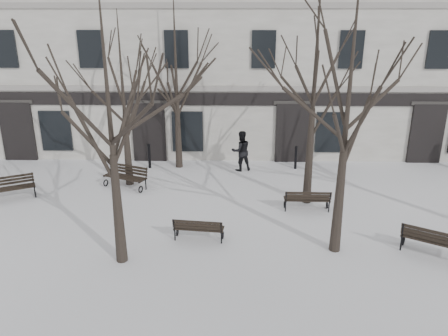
{
  "coord_description": "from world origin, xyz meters",
  "views": [
    {
      "loc": [
        0.63,
        -12.74,
        6.91
      ],
      "look_at": [
        0.29,
        3.0,
        1.36
      ],
      "focal_mm": 35.0,
      "sensor_mm": 36.0,
      "label": 1
    }
  ],
  "objects_px": {
    "bench_0": "(10,187)",
    "bench_4": "(307,199)",
    "tree_1": "(108,96)",
    "bench_3": "(126,176)",
    "tree_2": "(351,79)",
    "bench_2": "(436,241)",
    "bench_1": "(198,228)"
  },
  "relations": [
    {
      "from": "bench_0",
      "to": "bench_4",
      "type": "height_order",
      "value": "bench_0"
    },
    {
      "from": "tree_1",
      "to": "bench_3",
      "type": "distance_m",
      "value": 7.37
    },
    {
      "from": "tree_2",
      "to": "bench_0",
      "type": "height_order",
      "value": "tree_2"
    },
    {
      "from": "bench_2",
      "to": "bench_0",
      "type": "bearing_deg",
      "value": 16.0
    },
    {
      "from": "tree_1",
      "to": "bench_0",
      "type": "relative_size",
      "value": 4.18
    },
    {
      "from": "bench_0",
      "to": "bench_4",
      "type": "distance_m",
      "value": 11.55
    },
    {
      "from": "bench_4",
      "to": "tree_2",
      "type": "bearing_deg",
      "value": 99.12
    },
    {
      "from": "bench_2",
      "to": "bench_3",
      "type": "height_order",
      "value": "bench_2"
    },
    {
      "from": "bench_1",
      "to": "tree_2",
      "type": "bearing_deg",
      "value": 179.76
    },
    {
      "from": "bench_2",
      "to": "bench_3",
      "type": "bearing_deg",
      "value": 4.3
    },
    {
      "from": "tree_1",
      "to": "bench_3",
      "type": "height_order",
      "value": "tree_1"
    },
    {
      "from": "bench_1",
      "to": "bench_3",
      "type": "distance_m",
      "value": 5.66
    },
    {
      "from": "tree_2",
      "to": "bench_2",
      "type": "height_order",
      "value": "tree_2"
    },
    {
      "from": "bench_0",
      "to": "bench_3",
      "type": "relative_size",
      "value": 0.95
    },
    {
      "from": "tree_1",
      "to": "bench_2",
      "type": "height_order",
      "value": "tree_1"
    },
    {
      "from": "tree_1",
      "to": "bench_2",
      "type": "relative_size",
      "value": 3.89
    },
    {
      "from": "bench_1",
      "to": "bench_2",
      "type": "bearing_deg",
      "value": 179.71
    },
    {
      "from": "tree_2",
      "to": "bench_0",
      "type": "distance_m",
      "value": 13.38
    },
    {
      "from": "tree_1",
      "to": "bench_2",
      "type": "distance_m",
      "value": 10.33
    },
    {
      "from": "bench_1",
      "to": "bench_4",
      "type": "height_order",
      "value": "bench_4"
    },
    {
      "from": "bench_2",
      "to": "bench_3",
      "type": "relative_size",
      "value": 1.03
    },
    {
      "from": "bench_0",
      "to": "bench_3",
      "type": "height_order",
      "value": "bench_3"
    },
    {
      "from": "bench_1",
      "to": "bench_4",
      "type": "relative_size",
      "value": 0.97
    },
    {
      "from": "tree_2",
      "to": "bench_2",
      "type": "bearing_deg",
      "value": -6.98
    },
    {
      "from": "bench_4",
      "to": "tree_1",
      "type": "bearing_deg",
      "value": 31.95
    },
    {
      "from": "bench_1",
      "to": "bench_3",
      "type": "xyz_separation_m",
      "value": [
        -3.4,
        4.53,
        0.08
      ]
    },
    {
      "from": "tree_1",
      "to": "bench_4",
      "type": "bearing_deg",
      "value": 31.02
    },
    {
      "from": "tree_1",
      "to": "bench_1",
      "type": "bearing_deg",
      "value": 30.09
    },
    {
      "from": "tree_2",
      "to": "bench_0",
      "type": "relative_size",
      "value": 4.49
    },
    {
      "from": "bench_4",
      "to": "bench_2",
      "type": "bearing_deg",
      "value": 136.71
    },
    {
      "from": "tree_1",
      "to": "tree_2",
      "type": "distance_m",
      "value": 6.5
    },
    {
      "from": "bench_1",
      "to": "bench_3",
      "type": "bearing_deg",
      "value": -46.51
    }
  ]
}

